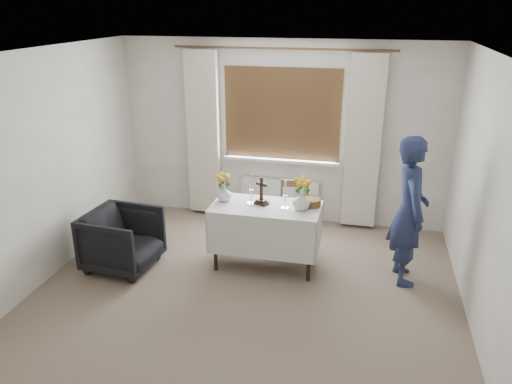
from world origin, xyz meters
TOP-DOWN VIEW (x-y plane):
  - ground at (0.00, 0.00)m, footprint 5.00×5.00m
  - altar_table at (0.08, 1.06)m, footprint 1.24×0.64m
  - wooden_chair at (0.30, 1.71)m, footprint 0.42×0.42m
  - armchair at (-1.53, 0.65)m, footprint 0.84×0.82m
  - person at (1.65, 1.11)m, footprint 0.50×0.67m
  - radiator at (0.00, 2.42)m, footprint 1.10×0.10m
  - wooden_cross at (0.02, 1.10)m, footprint 0.18×0.16m
  - candlestick_left at (-0.10, 1.08)m, footprint 0.13×0.13m
  - candlestick_right at (0.31, 1.03)m, footprint 0.10×0.10m
  - flower_vase_left at (-0.42, 1.10)m, footprint 0.18×0.18m
  - flower_vase_right at (0.49, 1.05)m, footprint 0.23×0.23m
  - wicker_basket at (0.58, 1.19)m, footprint 0.30×0.30m

SIDE VIEW (x-z plane):
  - ground at x=0.00m, z-range 0.00..0.00m
  - radiator at x=0.00m, z-range 0.00..0.60m
  - armchair at x=-1.53m, z-range 0.00..0.70m
  - altar_table at x=0.08m, z-range 0.00..0.76m
  - wooden_chair at x=0.30m, z-range 0.00..0.82m
  - wicker_basket at x=0.58m, z-range 0.76..0.85m
  - person at x=1.65m, z-range 0.00..1.66m
  - flower_vase_left at x=-0.42m, z-range 0.76..0.95m
  - flower_vase_right at x=0.49m, z-range 0.76..0.97m
  - wooden_cross at x=0.02m, z-range 0.76..1.09m
  - candlestick_right at x=0.31m, z-range 0.76..1.09m
  - candlestick_left at x=-0.10m, z-range 0.76..1.12m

